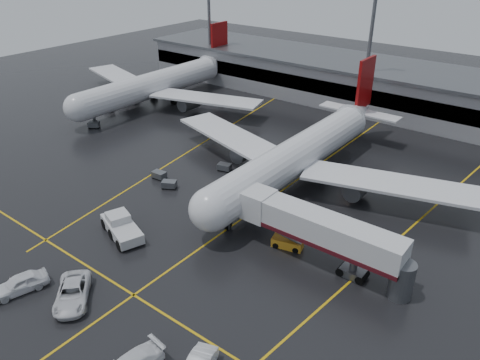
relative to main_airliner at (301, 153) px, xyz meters
The scene contains 20 objects.
ground 10.57m from the main_airliner, 90.00° to the right, with size 220.00×220.00×0.00m, color black.
apron_line_centre 10.57m from the main_airliner, 90.00° to the right, with size 0.25×90.00×0.02m, color gold.
apron_line_stop 31.98m from the main_airliner, 90.00° to the right, with size 60.00×0.25×0.02m, color gold.
apron_line_left 20.44m from the main_airliner, behind, with size 0.25×70.00×0.02m, color gold.
apron_line_right 18.49m from the main_airliner, ahead, with size 0.25×70.00×0.02m, color gold.
terminal 38.23m from the main_airliner, 90.00° to the left, with size 122.00×19.00×8.60m.
light_mast_left 56.34m from the main_airliner, 144.33° to the left, with size 3.00×1.20×25.45m.
light_mast_mid 34.26m from the main_airliner, 98.80° to the left, with size 3.00×1.20×25.45m.
main_airliner is the anchor object (origin of this frame).
second_airliner 43.68m from the main_airliner, 164.05° to the left, with size 48.80×45.60×14.10m.
jet_bridge 19.68m from the main_airliner, 52.90° to the right, with size 19.90×3.40×6.05m.
pushback_tractor 27.23m from the main_airliner, 110.19° to the right, with size 7.69×5.12×2.55m.
belt_loader 17.68m from the main_airliner, 63.32° to the right, with size 3.80×2.39×2.24m.
service_van_a 36.16m from the main_airliner, 96.53° to the right, with size 2.99×6.49×1.80m, color silver.
service_van_d 39.45m from the main_airliner, 103.93° to the right, with size 2.18×5.42×1.85m, color white.
baggage_cart_a 19.31m from the main_airliner, 133.66° to the right, with size 2.38×2.10×1.12m.
baggage_cart_b 20.93m from the main_airliner, 142.48° to the right, with size 2.09×1.44×1.12m.
baggage_cart_c 11.96m from the main_airliner, 155.95° to the right, with size 2.27×1.77×1.12m.
baggage_cart_d 46.35m from the main_airliner, behind, with size 2.02×1.32×1.12m.
baggage_cart_e 41.48m from the main_airliner, behind, with size 2.38×2.25×1.12m.
Camera 1 is at (30.23, -43.84, 31.84)m, focal length 34.88 mm.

